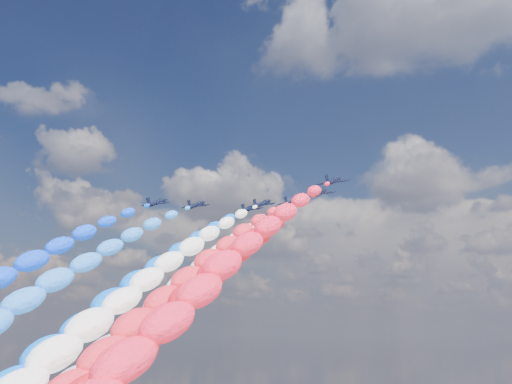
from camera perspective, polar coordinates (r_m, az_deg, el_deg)
The scene contains 15 objects.
jet_0 at distance 170.34m, azimuth -8.99°, elevation -0.96°, with size 7.78×10.43×2.30m, color black, non-canonical shape.
jet_1 at distance 172.01m, azimuth -5.44°, elevation -1.18°, with size 7.78×10.43×2.30m, color black, non-canonical shape.
trail_1 at distance 127.73m, azimuth -18.87°, elevation -9.82°, with size 7.06×104.40×62.45m, color blue, non-canonical shape.
jet_2 at distance 176.03m, azimuth -0.53°, elevation -1.50°, with size 7.78×10.43×2.30m, color black, non-canonical shape.
trail_2 at distance 128.61m, azimuth -11.88°, elevation -10.24°, with size 7.06×104.40×62.45m, color blue, non-canonical shape.
jet_3 at distance 169.75m, azimuth 0.54°, elevation -1.08°, with size 7.78×10.43×2.30m, color black, non-canonical shape.
trail_3 at distance 121.70m, azimuth -10.98°, elevation -10.15°, with size 7.06×104.40×62.45m, color white, non-canonical shape.
jet_4 at distance 179.48m, azimuth 2.29°, elevation -1.71°, with size 7.78×10.43×2.30m, color black, non-canonical shape.
trail_4 at distance 130.47m, azimuth -7.73°, elevation -10.42°, with size 7.06×104.40×62.45m, color silver, non-canonical shape.
jet_5 at distance 167.01m, azimuth 3.31°, elevation -0.86°, with size 7.78×10.43×2.30m, color black, non-canonical shape.
trail_5 at distance 117.41m, azimuth -7.35°, elevation -10.19°, with size 7.06×104.40×62.45m, color red, non-canonical shape.
jet_6 at distance 156.68m, azimuth 5.80°, elevation -0.03°, with size 7.78×10.43×2.30m, color black, non-canonical shape.
trail_6 at distance 105.73m, azimuth -4.73°, elevation -9.99°, with size 7.06×104.40×62.45m, color red, non-canonical shape.
jet_7 at distance 145.30m, azimuth 7.02°, elevation 1.01°, with size 7.78×10.43×2.30m, color black, non-canonical shape.
trail_7 at distance 93.65m, azimuth -4.14°, elevation -9.65°, with size 7.06×104.40×62.45m, color #FC1D3C, non-canonical shape.
Camera 1 is at (74.26, -138.41, 76.15)m, focal length 44.21 mm.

